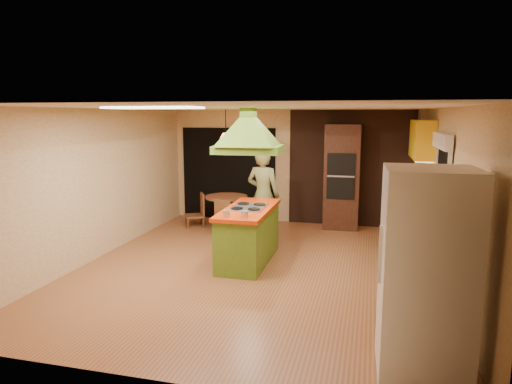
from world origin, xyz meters
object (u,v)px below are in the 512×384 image
(refrigerator, at_px, (426,274))
(wall_oven, at_px, (342,177))
(kitchen_island, at_px, (249,234))
(man, at_px, (263,195))
(dining_table, at_px, (227,205))
(canister_large, at_px, (412,193))

(refrigerator, bearing_deg, wall_oven, 99.37)
(wall_oven, bearing_deg, kitchen_island, -118.40)
(man, distance_m, refrigerator, 4.73)
(man, height_order, dining_table, man)
(man, distance_m, wall_oven, 1.98)
(kitchen_island, height_order, refrigerator, refrigerator)
(wall_oven, height_order, dining_table, wall_oven)
(dining_table, distance_m, canister_large, 3.81)
(wall_oven, relative_size, canister_large, 10.32)
(kitchen_island, xyz_separation_m, man, (-0.05, 1.25, 0.44))
(wall_oven, height_order, canister_large, wall_oven)
(kitchen_island, relative_size, wall_oven, 0.82)
(dining_table, height_order, canister_large, canister_large)
(dining_table, bearing_deg, wall_oven, 12.37)
(man, bearing_deg, refrigerator, 133.33)
(man, bearing_deg, kitchen_island, 104.01)
(refrigerator, relative_size, dining_table, 2.15)
(canister_large, bearing_deg, kitchen_island, -152.37)
(man, bearing_deg, dining_table, -29.37)
(refrigerator, bearing_deg, canister_large, 85.14)
(kitchen_island, bearing_deg, refrigerator, -49.55)
(man, xyz_separation_m, canister_large, (2.67, 0.12, 0.13))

